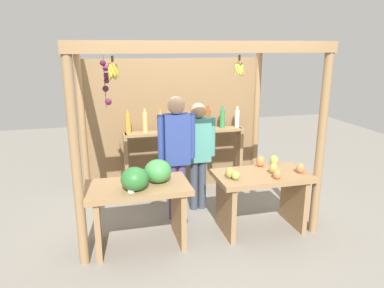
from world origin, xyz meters
name	(u,v)px	position (x,y,z in m)	size (l,w,h in m)	color
ground_plane	(189,212)	(0.00, 0.00, 0.00)	(12.00, 12.00, 0.00)	gray
market_stall	(181,112)	(-0.01, 0.40, 1.33)	(2.84, 1.90, 2.27)	#99754C
fruit_counter_left	(141,194)	(-0.71, -0.69, 0.63)	(1.14, 0.66, 0.99)	#99754C
fruit_counter_right	(262,188)	(0.75, -0.67, 0.54)	(1.14, 0.65, 0.88)	#99754C
bottle_shelf_unit	(184,142)	(0.10, 0.67, 0.82)	(1.82, 0.22, 1.36)	#99754C
vendor_man	(177,148)	(-0.19, -0.13, 0.97)	(0.48, 0.22, 1.62)	#4B3E71
vendor_woman	(198,148)	(0.15, 0.08, 0.89)	(0.48, 0.20, 1.50)	#3E4753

